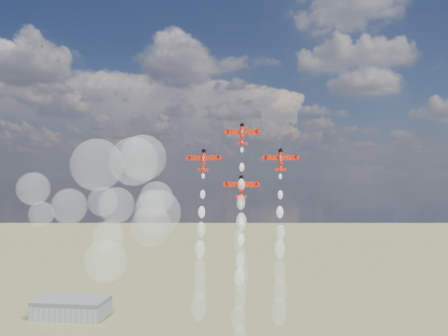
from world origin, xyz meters
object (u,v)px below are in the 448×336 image
Objects in this scene: plane_lead at (242,134)px; plane_right at (281,160)px; hangar at (72,308)px; plane_slot at (241,186)px; plane_left at (203,160)px.

plane_lead reaches higher than plane_right.
hangar is 234.17m from plane_slot.
plane_lead is 15.93m from plane_right.
plane_right is at bearing 0.00° from plane_left.
plane_right is (149.57, -165.06, 100.44)m from hangar.
plane_lead is at bearing 7.65° from plane_left.
plane_right reaches higher than plane_slot.
plane_slot is (0.00, -3.51, -17.93)m from plane_lead.
hangar is at bearing 126.80° from plane_left.
plane_right is at bearing 7.65° from plane_slot.
hangar is at bearing 129.90° from plane_lead.
plane_lead is at bearing 90.00° from plane_slot.
hangar is 4.69× the size of plane_right.
plane_left is at bearing -53.20° from hangar.
plane_slot is (13.05, -1.75, -8.96)m from plane_left.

